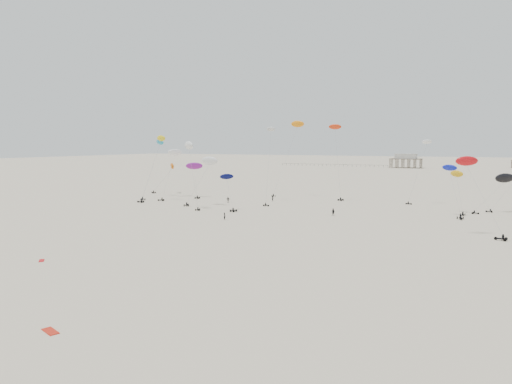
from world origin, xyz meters
The scene contains 25 objects.
ground_plane centered at (0.00, 200.00, 0.00)m, with size 900.00×900.00×0.00m, color beige.
pavilion_main centered at (-10.00, 350.00, 4.22)m, with size 21.00×13.00×9.80m.
pier_fence centered at (-62.00, 350.00, 0.77)m, with size 80.20×0.20×1.50m.
rig_0 centered at (37.00, 126.12, 7.33)m, with size 4.73×8.79×11.00m.
rig_1 centered at (2.27, 139.58, 14.82)m, with size 5.62×3.47×22.97m.
rig_2 centered at (42.06, 95.18, 9.65)m, with size 9.91×7.59×15.31m.
rig_3 centered at (36.54, 118.98, 6.90)m, with size 6.25×9.76×12.82m.
rig_4 centered at (-52.93, 124.38, 12.74)m, with size 6.89×17.25×21.70m.
rig_5 centered at (-16.11, 105.93, 5.57)m, with size 6.65×6.24×9.53m.
rig_6 centered at (-14.32, 146.75, 19.85)m, with size 8.46×10.28×24.87m.
rig_7 centered at (-14.10, 126.59, 14.41)m, with size 7.29×15.26×24.64m.
rig_8 centered at (-27.50, 105.41, 14.49)m, with size 8.28×6.90×17.79m.
rig_9 centered at (-56.17, 136.32, 7.79)m, with size 8.39×7.23×10.92m.
rig_10 centered at (-46.74, 116.26, 13.49)m, with size 4.33×12.01×20.17m.
rig_11 centered at (26.07, 141.91, 11.77)m, with size 6.35×7.98×18.40m.
rig_13 centered at (-47.73, 126.40, 11.84)m, with size 7.49×16.99×18.86m.
rig_14 centered at (46.76, 132.35, 7.75)m, with size 9.93×10.45×11.85m.
rig_15 centered at (-27.40, 113.15, 10.32)m, with size 7.68×8.19×13.87m.
rig_16 centered at (-40.98, 128.76, 8.61)m, with size 7.48×7.60×11.45m.
spectator_0 centered at (-9.40, 91.34, 0.00)m, with size 0.71×0.49×1.94m, color black.
spectator_1 centered at (10.73, 108.20, 0.00)m, with size 0.98×0.57×2.01m, color black.
spectator_2 centered at (-24.20, 120.02, 0.00)m, with size 1.20×0.65×2.03m, color black.
spectator_3 centered at (-13.94, 128.78, 0.00)m, with size 0.72×0.49×1.97m, color black.
grounded_kite_a centered at (8.51, 26.20, 0.00)m, with size 2.20×0.90×0.08m, color red.
grounded_kite_b centered at (-14.76, 45.68, 0.00)m, with size 1.80×0.70×0.07m, color red.
Camera 1 is at (44.56, -5.62, 17.26)m, focal length 35.00 mm.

